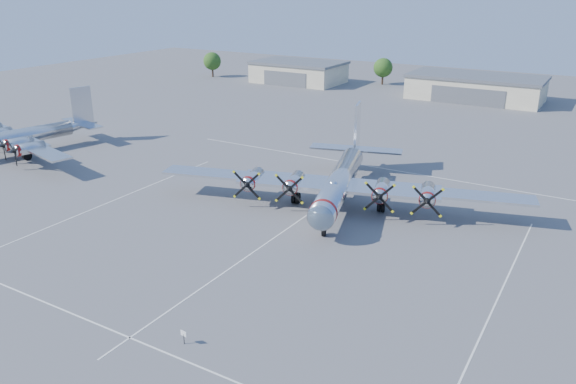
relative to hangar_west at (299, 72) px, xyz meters
The scene contains 9 objects.
ground 93.54m from the hangar_west, 61.23° to the right, with size 260.00×260.00×0.00m, color #505053.
parking_lines 95.08m from the hangar_west, 61.74° to the right, with size 60.00×50.08×0.01m.
hangar_west is the anchor object (origin of this frame).
hangar_center 45.00m from the hangar_west, ahead, with size 28.60×14.60×5.40m.
tree_far_west 25.36m from the hangar_west, behind, with size 4.80×4.80×6.64m.
tree_west 21.61m from the hangar_west, 21.89° to the left, with size 4.80×4.80×6.64m.
main_bomber_b29 85.28m from the hangar_west, 57.02° to the right, with size 42.22×28.88×9.34m, color silver, non-canonical shape.
bomber_west 77.58m from the hangar_west, 92.82° to the right, with size 33.30×23.58×8.80m, color silver, non-canonical shape.
info_placard 113.58m from the hangar_west, 64.49° to the right, with size 0.57×0.10×1.08m.
Camera 1 is at (27.59, -45.88, 24.28)m, focal length 35.00 mm.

